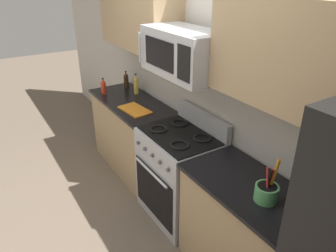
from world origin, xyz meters
TOP-DOWN VIEW (x-y plane):
  - ground_plane at (0.00, 0.00)m, footprint 16.00×16.00m
  - wall_back at (0.00, 0.96)m, footprint 8.00×0.10m
  - counter_left at (-1.03, 0.59)m, footprint 1.29×0.58m
  - range_oven at (-0.00, 0.60)m, footprint 0.76×0.62m
  - counter_right at (0.90, 0.59)m, footprint 1.02×0.58m
  - microwave at (-0.00, 0.62)m, footprint 0.79×0.44m
  - upper_cabinets_left at (-1.04, 0.74)m, footprint 1.28×0.34m
  - upper_cabinets_right at (0.90, 0.74)m, footprint 1.01×0.34m
  - utensil_crock at (1.07, 0.56)m, footprint 0.16×0.16m
  - cutting_board at (-0.75, 0.51)m, footprint 0.40×0.26m
  - bottle_oil at (-1.22, 0.77)m, footprint 0.06×0.06m
  - bottle_hot_sauce at (-1.43, 0.42)m, footprint 0.06×0.06m
  - bottle_soy at (-1.49, 0.76)m, footprint 0.06×0.06m

SIDE VIEW (x-z plane):
  - ground_plane at x=0.00m, z-range 0.00..0.00m
  - counter_left at x=-1.03m, z-range 0.00..0.91m
  - counter_right at x=0.90m, z-range 0.00..0.91m
  - range_oven at x=0.00m, z-range -0.07..1.02m
  - cutting_board at x=-0.75m, z-range 0.91..0.93m
  - utensil_crock at x=1.07m, z-range 0.81..1.14m
  - bottle_hot_sauce at x=-1.43m, z-range 0.90..1.10m
  - bottle_soy at x=-1.49m, z-range 0.90..1.12m
  - bottle_oil at x=-1.22m, z-range 0.90..1.15m
  - wall_back at x=0.00m, z-range 0.00..2.60m
  - microwave at x=0.00m, z-range 1.49..1.87m
  - upper_cabinets_left at x=-1.04m, z-range 1.51..2.17m
  - upper_cabinets_right at x=0.90m, z-range 1.51..2.17m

